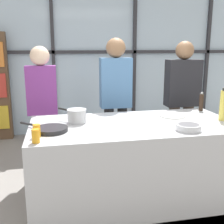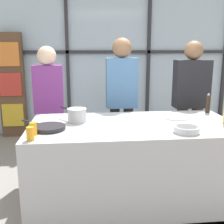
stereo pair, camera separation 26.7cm
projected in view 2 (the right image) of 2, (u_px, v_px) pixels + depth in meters
ground_plane at (132, 205)px, 2.97m from camera, size 18.00×18.00×0.00m
back_window_wall at (108, 59)px, 5.34m from camera, size 6.40×0.10×2.80m
bookshelf at (12, 86)px, 5.09m from camera, size 0.45×0.19×1.88m
demo_island at (133, 166)px, 2.87m from camera, size 2.04×1.03×0.89m
spectator_far_left at (49, 101)px, 3.51m from camera, size 0.36×0.23×1.64m
spectator_center_left at (122, 96)px, 3.59m from camera, size 0.40×0.24×1.74m
spectator_center_right at (191, 99)px, 3.69m from camera, size 0.45×0.24×1.71m
frying_pan at (49, 127)px, 2.57m from camera, size 0.44×0.41×0.04m
saucepan at (77, 115)px, 2.82m from camera, size 0.28×0.30×0.14m
white_plate at (175, 117)px, 2.99m from camera, size 0.28×0.28×0.01m
mixing_bowl at (187, 129)px, 2.47m from camera, size 0.23×0.23×0.06m
pepper_grinder at (208, 104)px, 3.21m from camera, size 0.05×0.05×0.23m
juice_glass_near at (30, 134)px, 2.27m from camera, size 0.06×0.06×0.11m
juice_glass_far at (33, 129)px, 2.40m from camera, size 0.06×0.06×0.11m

